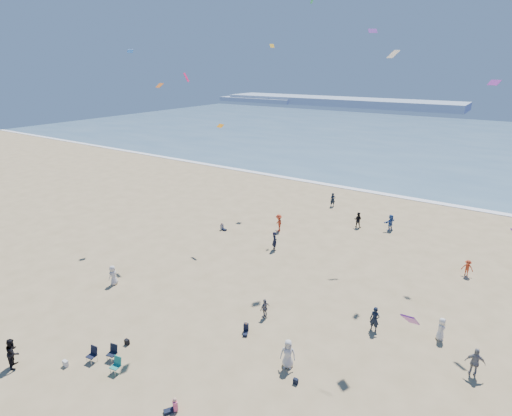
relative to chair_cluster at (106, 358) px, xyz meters
The scene contains 12 objects.
ground 4.63m from the chair_cluster, 14.28° to the right, with size 220.00×220.00×0.00m, color tan.
ocean 93.97m from the chair_cluster, 87.28° to the left, with size 220.00×100.00×0.06m, color #476B84.
surf_line 44.09m from the chair_cluster, 84.19° to the left, with size 220.00×1.20×0.08m, color white.
headland_far 177.77m from the chair_cluster, 108.20° to the left, with size 110.00×20.00×3.20m, color #7A8EA8.
headland_near 189.68m from the chair_cluster, 120.24° to the left, with size 40.00×14.00×2.00m, color #7A8EA8.
standing_flyers 16.49m from the chair_cluster, 64.30° to the left, with size 29.13×39.06×1.93m.
seated_group 7.13m from the chair_cluster, 40.81° to the left, with size 24.72×28.88×0.84m.
chair_cluster is the anchor object (origin of this frame).
white_tote 2.49m from the chair_cluster, 143.63° to the right, with size 0.35×0.20×0.40m, color silver.
black_backpack 2.03m from the chair_cluster, 103.91° to the left, with size 0.30×0.22×0.38m, color black.
navy_bag 11.58m from the chair_cluster, 25.83° to the left, with size 0.28×0.18×0.34m, color black.
kites_aloft 23.39m from the chair_cluster, 44.93° to the left, with size 40.50×38.39×28.78m.
Camera 1 is at (14.15, -10.34, 17.35)m, focal length 28.00 mm.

